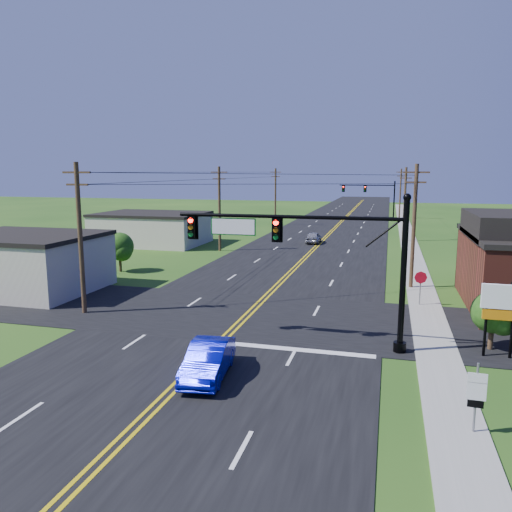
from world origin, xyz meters
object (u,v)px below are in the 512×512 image
(stop_sign, at_px, (421,281))
(signal_mast_far, at_px, (370,193))
(route_sign, at_px, (476,393))
(blue_car, at_px, (208,361))
(signal_mast_main, at_px, (308,249))

(stop_sign, bearing_deg, signal_mast_far, 86.37)
(route_sign, bearing_deg, signal_mast_far, 97.22)
(blue_car, relative_size, stop_sign, 1.94)
(signal_mast_main, xyz_separation_m, signal_mast_far, (0.10, 72.00, -0.20))
(signal_mast_main, bearing_deg, route_sign, -46.89)
(blue_car, height_order, route_sign, route_sign)
(signal_mast_far, relative_size, stop_sign, 4.89)
(signal_mast_main, height_order, route_sign, signal_mast_main)
(signal_mast_far, bearing_deg, signal_mast_main, -90.08)
(signal_mast_main, distance_m, signal_mast_far, 72.00)
(signal_mast_far, distance_m, route_sign, 79.45)
(route_sign, relative_size, stop_sign, 1.08)
(route_sign, xyz_separation_m, stop_sign, (-0.85, 16.09, 0.21))
(signal_mast_main, relative_size, route_sign, 4.66)
(signal_mast_main, relative_size, stop_sign, 5.04)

